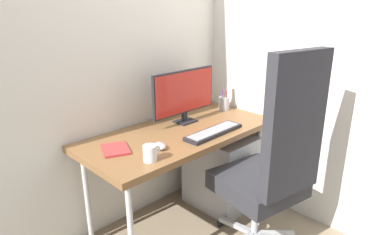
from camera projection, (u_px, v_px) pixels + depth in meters
ground_plane at (182, 219)px, 2.46m from camera, size 8.00×8.00×0.00m
wall_back at (144, 22)px, 2.24m from camera, size 3.02×0.04×2.80m
wall_side_right at (276, 22)px, 2.33m from camera, size 0.04×2.30×2.80m
desk at (181, 137)px, 2.25m from camera, size 1.36×0.64×0.70m
office_chair at (272, 163)px, 1.94m from camera, size 0.56×0.60×1.30m
filing_cabinet at (220, 170)px, 2.58m from camera, size 0.39×0.49×0.57m
monitor at (184, 93)px, 2.34m from camera, size 0.56×0.12×0.38m
keyboard at (214, 132)px, 2.18m from camera, size 0.46×0.13×0.03m
mouse at (160, 146)px, 1.95m from camera, size 0.09×0.11×0.04m
pen_holder at (224, 103)px, 2.67m from camera, size 0.08×0.08×0.18m
notebook at (115, 149)px, 1.93m from camera, size 0.21×0.23×0.01m
coffee_mug at (150, 153)px, 1.79m from camera, size 0.11×0.07×0.09m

